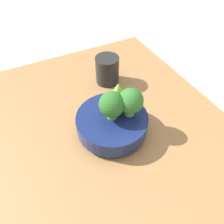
% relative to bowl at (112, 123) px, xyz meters
% --- Properties ---
extents(ground_plane, '(6.00, 6.00, 0.00)m').
position_rel_bowl_xyz_m(ground_plane, '(0.01, 0.02, -0.08)').
color(ground_plane, beige).
extents(table, '(0.92, 0.76, 0.05)m').
position_rel_bowl_xyz_m(table, '(0.01, 0.02, -0.06)').
color(table, '#9E7042').
rests_on(table, ground_plane).
extents(bowl, '(0.21, 0.21, 0.06)m').
position_rel_bowl_xyz_m(bowl, '(0.00, 0.00, 0.00)').
color(bowl, navy).
rests_on(bowl, table).
extents(romanesco_piece_near, '(0.05, 0.05, 0.08)m').
position_rel_bowl_xyz_m(romanesco_piece_near, '(0.03, -0.04, 0.08)').
color(romanesco_piece_near, '#7AB256').
rests_on(romanesco_piece_near, bowl).
extents(broccoli_floret_front, '(0.07, 0.07, 0.09)m').
position_rel_bowl_xyz_m(broccoli_floret_front, '(-0.01, -0.05, 0.07)').
color(broccoli_floret_front, '#7AB256').
rests_on(broccoli_floret_front, bowl).
extents(broccoli_floret_center, '(0.07, 0.07, 0.09)m').
position_rel_bowl_xyz_m(broccoli_floret_center, '(0.00, 0.00, 0.07)').
color(broccoli_floret_center, '#6BA34C').
rests_on(broccoli_floret_center, bowl).
extents(cup, '(0.08, 0.08, 0.10)m').
position_rel_bowl_xyz_m(cup, '(0.22, -0.09, 0.01)').
color(cup, black).
rests_on(cup, table).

